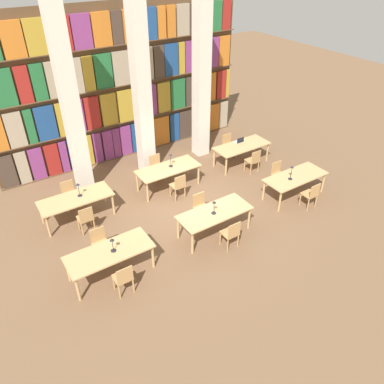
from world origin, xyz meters
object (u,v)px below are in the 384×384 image
at_px(desk_lamp_4, 171,158).
at_px(chair_10, 253,160).
at_px(reading_table_3, 76,200).
at_px(laptop, 239,141).
at_px(chair_8, 178,185).
at_px(pillar_right, 201,78).
at_px(reading_table_4, 168,170).
at_px(chair_4, 311,194).
at_px(desk_lamp_3, 78,187).
at_px(chair_1, 100,243).
at_px(chair_7, 69,194).
at_px(chair_0, 124,278).
at_px(desk_lamp_1, 214,205).
at_px(pillar_left, 70,105).
at_px(reading_table_1, 215,214).
at_px(reading_table_0, 110,254).
at_px(chair_11, 228,145).
at_px(chair_2, 231,233).
at_px(desk_lamp_2, 292,170).
at_px(desk_lamp_0, 112,243).
at_px(chair_3, 201,206).
at_px(chair_9, 157,166).
at_px(chair_6, 86,218).
at_px(reading_table_5, 242,147).
at_px(reading_table_2, 295,178).
at_px(chair_5, 278,174).
at_px(pillar_center, 142,90).

distance_m(desk_lamp_4, chair_10, 3.12).
distance_m(reading_table_3, laptop, 6.36).
height_order(chair_8, laptop, laptop).
distance_m(pillar_right, reading_table_4, 3.61).
relative_size(chair_4, desk_lamp_3, 1.99).
xyz_separation_m(chair_1, chair_7, (0.05, 2.69, 0.00)).
relative_size(chair_0, desk_lamp_1, 2.09).
height_order(pillar_left, reading_table_1, pillar_left).
distance_m(pillar_right, reading_table_0, 7.33).
height_order(reading_table_1, desk_lamp_1, desk_lamp_1).
bearing_deg(chair_11, reading_table_3, 6.24).
xyz_separation_m(chair_0, reading_table_4, (3.20, 3.43, 0.20)).
height_order(chair_2, desk_lamp_2, desk_lamp_2).
xyz_separation_m(reading_table_1, desk_lamp_3, (-2.90, 2.83, 0.38)).
relative_size(desk_lamp_0, desk_lamp_3, 0.90).
bearing_deg(chair_1, chair_10, -169.43).
distance_m(chair_3, chair_8, 1.35).
relative_size(chair_0, chair_9, 1.00).
xyz_separation_m(chair_10, laptop, (0.11, 0.99, 0.31)).
relative_size(reading_table_0, chair_6, 2.38).
bearing_deg(pillar_right, chair_1, -148.01).
bearing_deg(reading_table_1, desk_lamp_2, 1.53).
xyz_separation_m(chair_10, chair_11, (0.00, 1.46, 0.00)).
bearing_deg(chair_10, reading_table_4, 165.53).
distance_m(desk_lamp_2, reading_table_5, 2.71).
xyz_separation_m(reading_table_2, chair_8, (-3.24, 1.96, -0.20)).
bearing_deg(laptop, chair_4, 89.66).
xyz_separation_m(reading_table_3, chair_8, (3.12, -0.72, -0.20)).
bearing_deg(chair_7, chair_6, 90.00).
relative_size(chair_5, chair_7, 1.00).
distance_m(pillar_right, reading_table_1, 5.46).
relative_size(reading_table_1, chair_9, 2.38).
height_order(pillar_left, desk_lamp_2, pillar_left).
height_order(chair_3, reading_table_5, chair_3).
distance_m(pillar_center, laptop, 4.12).
height_order(reading_table_0, chair_4, chair_4).
bearing_deg(chair_5, chair_10, -85.55).
xyz_separation_m(chair_5, desk_lamp_3, (-6.18, 1.98, 0.58)).
bearing_deg(chair_6, reading_table_1, -34.18).
distance_m(pillar_left, reading_table_4, 3.66).
bearing_deg(pillar_left, pillar_center, 0.00).
bearing_deg(chair_1, chair_3, 177.93).
bearing_deg(chair_8, chair_2, -90.77).
distance_m(reading_table_3, chair_9, 3.21).
distance_m(reading_table_2, chair_7, 7.22).
xyz_separation_m(desk_lamp_3, reading_table_5, (6.13, -0.08, -0.38)).
relative_size(chair_1, chair_6, 1.00).
xyz_separation_m(desk_lamp_4, chair_10, (2.94, -0.84, -0.60)).
bearing_deg(chair_3, chair_1, -2.07).
bearing_deg(desk_lamp_4, pillar_right, 33.44).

